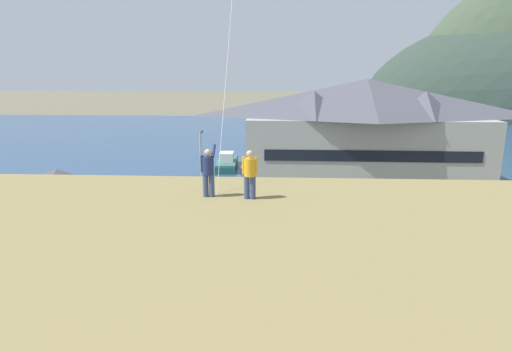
{
  "coord_description": "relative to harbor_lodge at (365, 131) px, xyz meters",
  "views": [
    {
      "loc": [
        2.23,
        -23.29,
        11.69
      ],
      "look_at": [
        0.47,
        9.0,
        4.07
      ],
      "focal_mm": 29.98,
      "sensor_mm": 36.0,
      "label": 1
    }
  ],
  "objects": [
    {
      "name": "parked_car_lone_by_shed",
      "position": [
        -16.88,
        -15.17,
        -4.93
      ],
      "size": [
        4.23,
        2.12,
        1.82
      ],
      "color": "black",
      "rests_on": "parking_lot_pad"
    },
    {
      "name": "parked_car_front_row_end",
      "position": [
        -21.46,
        -20.95,
        -4.93
      ],
      "size": [
        4.25,
        2.15,
        1.82
      ],
      "color": "black",
      "rests_on": "parking_lot_pad"
    },
    {
      "name": "person_companion",
      "position": [
        -10.02,
        -30.74,
        2.35
      ],
      "size": [
        0.54,
        0.4,
        1.74
      ],
      "color": "#384770",
      "rests_on": "grassy_hill_foreground"
    },
    {
      "name": "bay_water",
      "position": [
        -11.23,
        38.0,
        -5.98
      ],
      "size": [
        360.0,
        84.0,
        0.03
      ],
      "primitive_type": "cube",
      "color": "navy",
      "rests_on": "ground"
    },
    {
      "name": "moored_boat_outer_mooring",
      "position": [
        -8.56,
        16.84,
        -5.27
      ],
      "size": [
        2.7,
        7.4,
        2.16
      ],
      "color": "#A8A399",
      "rests_on": "ground"
    },
    {
      "name": "wharf_dock",
      "position": [
        -12.08,
        12.63,
        -5.64
      ],
      "size": [
        3.2,
        14.47,
        0.7
      ],
      "color": "#70604C",
      "rests_on": "ground"
    },
    {
      "name": "parked_car_mid_row_center",
      "position": [
        -2.77,
        -14.72,
        -4.93
      ],
      "size": [
        4.24,
        2.13,
        1.82
      ],
      "color": "black",
      "rests_on": "parking_lot_pad"
    },
    {
      "name": "parked_car_back_row_left",
      "position": [
        -8.62,
        -21.88,
        -4.93
      ],
      "size": [
        4.36,
        2.38,
        1.82
      ],
      "color": "silver",
      "rests_on": "parking_lot_pad"
    },
    {
      "name": "parked_car_front_row_red",
      "position": [
        -2.23,
        -22.28,
        -4.93
      ],
      "size": [
        4.32,
        2.3,
        1.82
      ],
      "color": "#B28923",
      "rests_on": "parking_lot_pad"
    },
    {
      "name": "parked_car_front_row_silver",
      "position": [
        3.39,
        -20.56,
        -4.93
      ],
      "size": [
        4.32,
        2.29,
        1.82
      ],
      "color": "#B28923",
      "rests_on": "parking_lot_pad"
    },
    {
      "name": "storage_shed_near_lot",
      "position": [
        -25.56,
        -15.06,
        -3.46
      ],
      "size": [
        7.68,
        6.14,
        4.87
      ],
      "color": "#756B5B",
      "rests_on": "ground"
    },
    {
      "name": "parking_lot_pad",
      "position": [
        -11.23,
        -17.0,
        -5.94
      ],
      "size": [
        40.0,
        20.0,
        0.1
      ],
      "primitive_type": "cube",
      "color": "slate",
      "rests_on": "ground"
    },
    {
      "name": "ground_plane",
      "position": [
        -11.23,
        -22.0,
        -5.99
      ],
      "size": [
        600.0,
        600.0,
        0.0
      ],
      "primitive_type": "plane",
      "color": "#66604C"
    },
    {
      "name": "person_kite_flyer",
      "position": [
        -11.51,
        -30.54,
        2.37
      ],
      "size": [
        0.51,
        0.66,
        1.86
      ],
      "color": "#384770",
      "rests_on": "grassy_hill_foreground"
    },
    {
      "name": "harbor_lodge",
      "position": [
        0.0,
        0.0,
        0.0
      ],
      "size": [
        26.0,
        9.71,
        11.32
      ],
      "color": "#999E99",
      "rests_on": "ground"
    },
    {
      "name": "parking_light_pole",
      "position": [
        -15.33,
        -11.45,
        -1.74
      ],
      "size": [
        0.24,
        0.78,
        7.23
      ],
      "color": "#ADADB2",
      "rests_on": "parking_lot_pad"
    },
    {
      "name": "moored_boat_wharfside",
      "position": [
        -15.66,
        8.19,
        -5.27
      ],
      "size": [
        2.89,
        7.84,
        2.16
      ],
      "color": "#23564C",
      "rests_on": "ground"
    }
  ]
}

